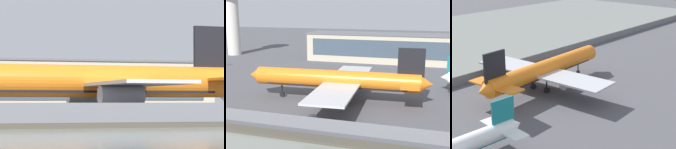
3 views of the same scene
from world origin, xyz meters
TOP-DOWN VIEW (x-y plane):
  - ground_plane at (0.00, 0.00)m, footprint 500.00×500.00m
  - shoreline_seawall at (0.00, -20.50)m, footprint 320.00×3.00m
  - perimeter_fence at (0.00, -16.00)m, footprint 280.00×0.10m
  - cargo_jet_orange at (5.55, 4.17)m, footprint 48.49×41.50m
  - baggage_tug at (5.31, -12.97)m, footprint 3.14×3.54m

SIDE VIEW (x-z plane):
  - ground_plane at x=0.00m, z-range 0.00..0.00m
  - shoreline_seawall at x=0.00m, z-range 0.00..0.50m
  - baggage_tug at x=5.31m, z-range -0.09..1.71m
  - perimeter_fence at x=0.00m, z-range 0.00..2.66m
  - cargo_jet_orange at x=5.55m, z-range -1.71..12.75m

